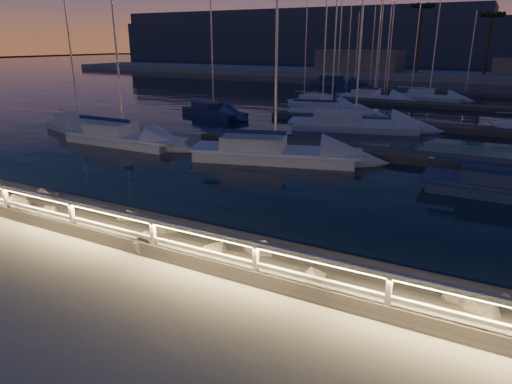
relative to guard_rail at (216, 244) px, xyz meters
The scene contains 19 objects.
ground 0.78m from the guard_rail, ahead, with size 400.00×400.00×0.00m, color #A7A297.
harbor_water 31.27m from the guard_rail, 89.87° to the left, with size 400.00×440.00×0.60m.
guard_rail is the anchor object (origin of this frame).
riprap 1.90m from the guard_rail, 101.53° to the left, with size 36.04×2.43×1.27m.
floating_docks 32.52m from the guard_rail, 89.88° to the left, with size 22.00×36.00×0.40m.
far_shore 74.05m from the guard_rail, 90.04° to the left, with size 160.00×14.00×5.20m.
palm_left 73.04m from the guard_rail, 96.29° to the left, with size 3.00×3.00×11.20m.
palm_center 73.47m from the guard_rail, 88.38° to the left, with size 3.00×3.00×9.70m.
distant_hills 135.56m from the guard_rail, 99.37° to the left, with size 230.00×37.50×18.00m.
sailboat_a 24.23m from the guard_rail, 146.16° to the left, with size 6.87×3.61×11.33m.
sailboat_b 18.99m from the guard_rail, 140.77° to the left, with size 7.99×2.50×13.54m.
sailboat_c 13.63m from the guard_rail, 111.08° to the left, with size 9.23×4.89×15.10m.
sailboat_e 33.78m from the guard_rail, 106.36° to the left, with size 7.34×3.94×12.11m.
sailboat_f 28.60m from the guard_rail, 123.75° to the left, with size 7.03×4.06×11.58m.
sailboat_g 23.33m from the guard_rail, 99.16° to the left, with size 9.47×4.93×15.49m.
sailboat_j 28.97m from the guard_rail, 104.29° to the left, with size 7.32×3.83×12.03m.
sailboat_k 41.19m from the guard_rail, 99.55° to the left, with size 7.61×3.36×12.50m.
sailboat_m 57.24m from the guard_rail, 105.93° to the left, with size 8.21×3.62×13.60m.
sailboat_n 43.78m from the guard_rail, 92.29° to the left, with size 6.95×2.28×11.73m.
Camera 1 is at (5.45, -8.25, 5.34)m, focal length 32.00 mm.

